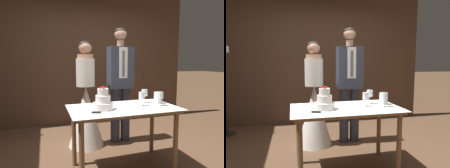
% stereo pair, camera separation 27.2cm
% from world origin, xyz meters
% --- Properties ---
extents(ground_plane, '(40.00, 40.00, 0.00)m').
position_xyz_m(ground_plane, '(0.00, 0.00, 0.00)').
color(ground_plane, brown).
extents(wall_back, '(4.68, 0.12, 2.85)m').
position_xyz_m(wall_back, '(0.00, 2.04, 1.42)').
color(wall_back, '#513828').
rests_on(wall_back, ground_plane).
extents(cake_table, '(1.28, 0.72, 0.77)m').
position_xyz_m(cake_table, '(0.08, -0.03, 0.66)').
color(cake_table, brown).
rests_on(cake_table, ground_plane).
extents(tiered_cake, '(0.23, 0.23, 0.26)m').
position_xyz_m(tiered_cake, '(-0.18, -0.06, 0.86)').
color(tiered_cake, white).
rests_on(tiered_cake, cake_table).
extents(cake_knife, '(0.41, 0.15, 0.02)m').
position_xyz_m(cake_knife, '(-0.21, -0.22, 0.77)').
color(cake_knife, silver).
rests_on(cake_knife, cake_table).
extents(wine_glass_near, '(0.08, 0.08, 0.18)m').
position_xyz_m(wine_glass_near, '(0.44, 0.12, 0.89)').
color(wine_glass_near, silver).
rests_on(wine_glass_near, cake_table).
extents(wine_glass_middle, '(0.08, 0.08, 0.17)m').
position_xyz_m(wine_glass_middle, '(0.33, -0.02, 0.88)').
color(wine_glass_middle, silver).
rests_on(wine_glass_middle, cake_table).
extents(wine_glass_far, '(0.08, 0.08, 0.17)m').
position_xyz_m(wine_glass_far, '(0.54, -0.09, 0.89)').
color(wine_glass_far, silver).
rests_on(wine_glass_far, cake_table).
extents(hurricane_candle, '(0.11, 0.11, 0.15)m').
position_xyz_m(hurricane_candle, '(0.59, 0.03, 0.84)').
color(hurricane_candle, silver).
rests_on(hurricane_candle, cake_table).
extents(bride, '(0.54, 0.54, 1.61)m').
position_xyz_m(bride, '(-0.20, 0.80, 0.59)').
color(bride, white).
rests_on(bride, ground_plane).
extents(groom, '(0.39, 0.25, 1.83)m').
position_xyz_m(groom, '(0.36, 0.80, 1.00)').
color(groom, '#333847').
rests_on(groom, ground_plane).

